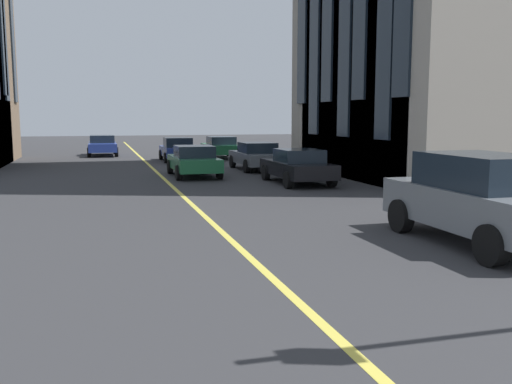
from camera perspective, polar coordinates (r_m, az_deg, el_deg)
name	(u,v)px	position (r m, az deg, el deg)	size (l,w,h in m)	color
lane_centre_line	(176,190)	(20.55, -8.04, 0.19)	(80.00, 0.16, 0.01)	#D8C64C
car_blue_mid	(102,145)	(39.71, -15.26, 4.58)	(4.40, 1.95, 1.37)	navy
car_grey_far	(256,156)	(28.03, 0.05, 3.68)	(4.40, 1.95, 1.37)	slate
car_green_parked_a	(194,161)	(25.11, -6.31, 3.17)	(4.40, 1.95, 1.37)	#1E6038
car_green_near	(221,147)	(36.20, -3.59, 4.56)	(4.40, 1.95, 1.37)	#1E6038
car_blue_oncoming	(178,149)	(33.90, -7.92, 4.29)	(3.90, 1.89, 1.40)	navy
car_grey_trailing	(481,198)	(12.53, 21.80, -0.59)	(4.70, 2.14, 1.88)	slate
car_black_parked_b	(298,166)	(22.36, 4.22, 2.65)	(4.40, 1.95, 1.37)	black
building_right_far	(480,32)	(28.13, 21.68, 14.77)	(10.34, 13.16, 12.77)	#A89E8E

